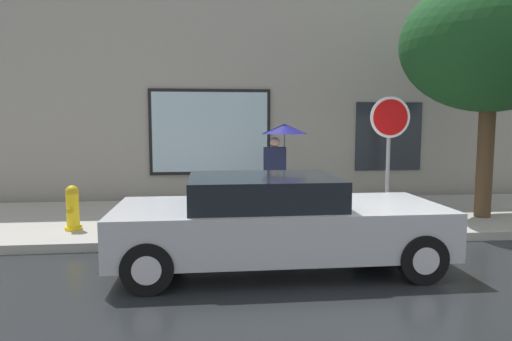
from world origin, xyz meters
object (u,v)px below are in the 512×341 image
parked_car (276,221)px  pedestrian_with_umbrella (281,141)px  fire_hydrant (73,208)px  stop_sign (389,135)px  street_tree (502,48)px

parked_car → pedestrian_with_umbrella: bearing=79.4°
fire_hydrant → stop_sign: 5.91m
parked_car → stop_sign: bearing=37.5°
fire_hydrant → pedestrian_with_umbrella: size_ratio=0.43×
parked_car → pedestrian_with_umbrella: size_ratio=2.41×
fire_hydrant → stop_sign: (5.77, -0.16, 1.29)m
pedestrian_with_umbrella → street_tree: bearing=-17.7°
parked_car → stop_sign: size_ratio=1.91×
street_tree → stop_sign: bearing=-171.7°
parked_car → stop_sign: stop_sign is taller
parked_car → street_tree: size_ratio=0.95×
parked_car → street_tree: (4.78, 2.20, 2.84)m
fire_hydrant → pedestrian_with_umbrella: (4.02, 1.51, 1.12)m
parked_car → pedestrian_with_umbrella: pedestrian_with_umbrella is taller
fire_hydrant → parked_car: bearing=-30.8°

